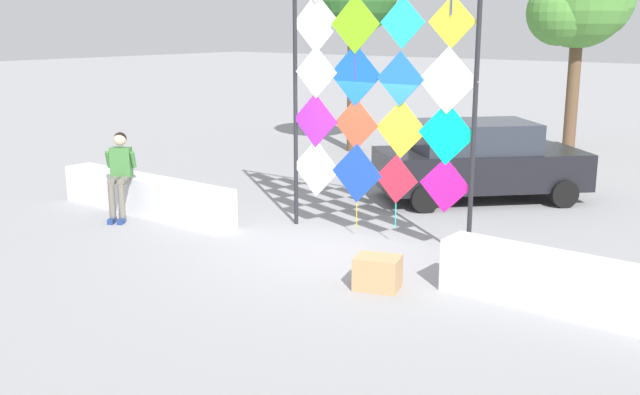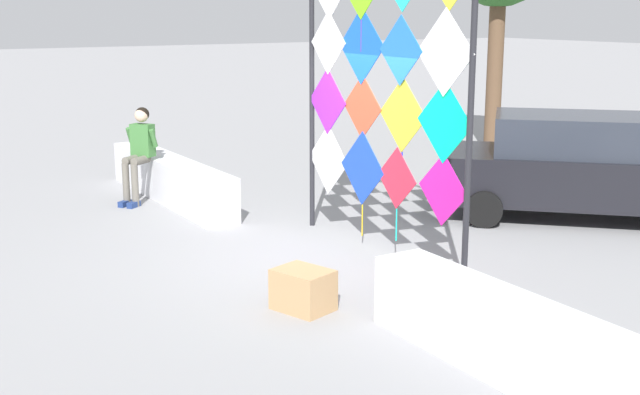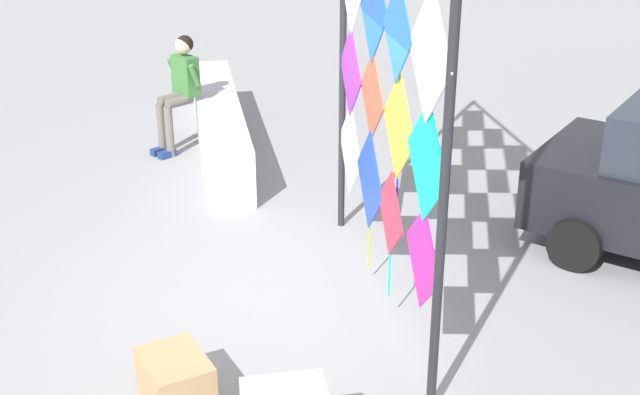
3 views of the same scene
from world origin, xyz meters
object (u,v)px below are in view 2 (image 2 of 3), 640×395
at_px(seated_vendor, 139,147).
at_px(cardboard_box_large, 303,290).
at_px(parked_car, 578,166).
at_px(kite_display_rack, 380,43).

height_order(seated_vendor, cardboard_box_large, seated_vendor).
bearing_deg(parked_car, kite_display_rack, -91.03).
relative_size(kite_display_rack, seated_vendor, 3.09).
bearing_deg(cardboard_box_large, kite_display_rack, 124.98).
height_order(kite_display_rack, cardboard_box_large, kite_display_rack).
xyz_separation_m(seated_vendor, cardboard_box_large, (5.56, -0.22, -0.69)).
bearing_deg(cardboard_box_large, seated_vendor, 177.76).
distance_m(parked_car, cardboard_box_large, 5.59).
xyz_separation_m(kite_display_rack, parked_car, (0.06, 3.58, -1.87)).
distance_m(seated_vendor, cardboard_box_large, 5.60).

